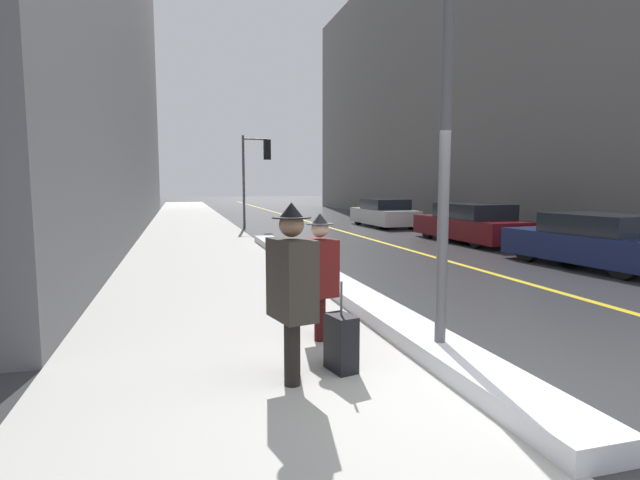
# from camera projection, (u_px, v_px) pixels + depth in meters

# --- Properties ---
(ground_plane) EXTENTS (160.00, 160.00, 0.00)m
(ground_plane) POSITION_uv_depth(u_px,v_px,m) (487.00, 405.00, 4.40)
(ground_plane) COLOR #38383A
(sidewalk_slab) EXTENTS (4.00, 80.00, 0.01)m
(sidewalk_slab) POSITION_uv_depth(u_px,v_px,m) (196.00, 238.00, 18.21)
(sidewalk_slab) COLOR #B2AFA8
(sidewalk_slab) RESTS_ON ground
(road_centre_stripe) EXTENTS (0.16, 80.00, 0.00)m
(road_centre_stripe) POSITION_uv_depth(u_px,v_px,m) (351.00, 234.00, 19.83)
(road_centre_stripe) COLOR gold
(road_centre_stripe) RESTS_ON ground
(snow_bank_curb) EXTENTS (0.61, 14.37, 0.21)m
(snow_bank_curb) POSITION_uv_depth(u_px,v_px,m) (320.00, 274.00, 10.21)
(snow_bank_curb) COLOR white
(snow_bank_curb) RESTS_ON ground
(building_facade_left) EXTENTS (6.00, 36.00, 18.10)m
(building_facade_left) POSITION_uv_depth(u_px,v_px,m) (62.00, 12.00, 20.64)
(building_facade_left) COLOR slate
(building_facade_left) RESTS_ON ground
(building_facade_right) EXTENTS (6.00, 36.00, 15.54)m
(building_facade_right) POSITION_uv_depth(u_px,v_px,m) (462.00, 81.00, 28.10)
(building_facade_right) COLOR slate
(building_facade_right) RESTS_ON ground
(lamp_post) EXTENTS (0.28, 0.28, 5.59)m
(lamp_post) POSITION_uv_depth(u_px,v_px,m) (448.00, 53.00, 5.17)
(lamp_post) COLOR #515156
(lamp_post) RESTS_ON ground
(traffic_light_near) EXTENTS (1.31, 0.35, 4.12)m
(traffic_light_near) POSITION_uv_depth(u_px,v_px,m) (258.00, 162.00, 22.51)
(traffic_light_near) COLOR #515156
(traffic_light_near) RESTS_ON ground
(pedestrian_trailing) EXTENTS (0.43, 0.60, 1.77)m
(pedestrian_trailing) POSITION_uv_depth(u_px,v_px,m) (292.00, 285.00, 4.84)
(pedestrian_trailing) COLOR black
(pedestrian_trailing) RESTS_ON ground
(pedestrian_nearside) EXTENTS (0.39, 0.54, 1.58)m
(pedestrian_nearside) POSITION_uv_depth(u_px,v_px,m) (320.00, 271.00, 6.21)
(pedestrian_nearside) COLOR #340C0C
(pedestrian_nearside) RESTS_ON ground
(parked_car_navy) EXTENTS (2.17, 4.38, 1.26)m
(parked_car_navy) POSITION_uv_depth(u_px,v_px,m) (595.00, 242.00, 11.64)
(parked_car_navy) COLOR navy
(parked_car_navy) RESTS_ON ground
(parked_car_maroon) EXTENTS (1.89, 4.90, 1.30)m
(parked_car_maroon) POSITION_uv_depth(u_px,v_px,m) (471.00, 224.00, 16.90)
(parked_car_maroon) COLOR #600F14
(parked_car_maroon) RESTS_ON ground
(parked_car_white) EXTENTS (1.83, 4.33, 1.27)m
(parked_car_white) POSITION_uv_depth(u_px,v_px,m) (384.00, 214.00, 23.27)
(parked_car_white) COLOR silver
(parked_car_white) RESTS_ON ground
(rolling_suitcase) EXTENTS (0.30, 0.40, 0.95)m
(rolling_suitcase) POSITION_uv_depth(u_px,v_px,m) (341.00, 343.00, 5.15)
(rolling_suitcase) COLOR black
(rolling_suitcase) RESTS_ON ground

